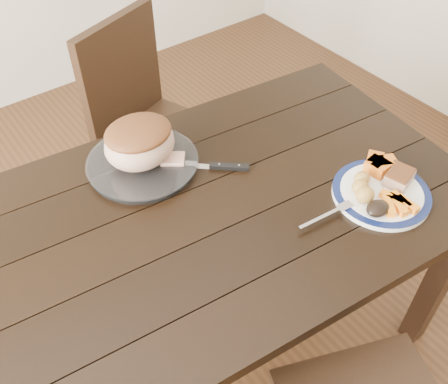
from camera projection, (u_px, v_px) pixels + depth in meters
ground at (204, 344)px, 1.92m from camera, size 4.00×4.00×0.00m
dining_table at (198, 234)px, 1.45m from camera, size 1.69×1.07×0.75m
chair_far at (148, 119)px, 2.07m from camera, size 0.54×0.55×0.93m
dinner_plate at (381, 194)px, 1.43m from camera, size 0.28×0.28×0.02m
plate_rim at (382, 192)px, 1.42m from camera, size 0.28×0.28×0.02m
serving_platter at (143, 164)px, 1.52m from camera, size 0.33×0.33×0.02m
pork_slice at (399, 178)px, 1.43m from camera, size 0.10×0.08×0.04m
roasted_potatoes at (363, 188)px, 1.40m from camera, size 0.10×0.10×0.05m
carrot_batons at (397, 203)px, 1.37m from camera, size 0.09×0.11×0.02m
pumpkin_wedges at (379, 165)px, 1.47m from camera, size 0.10×0.09×0.04m
dark_mushroom at (378, 208)px, 1.35m from camera, size 0.07×0.05×0.03m
fork at (330, 214)px, 1.36m from camera, size 0.18×0.04×0.00m
roast_joint at (140, 144)px, 1.46m from camera, size 0.21×0.18×0.14m
cut_slice at (173, 159)px, 1.51m from camera, size 0.09×0.09×0.02m
carving_knife at (216, 166)px, 1.51m from camera, size 0.25×0.23×0.01m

